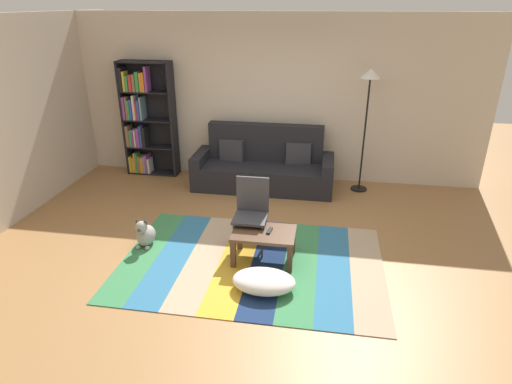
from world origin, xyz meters
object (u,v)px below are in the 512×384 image
(pouf, at_px, (264,281))
(tv_remote, at_px, (269,231))
(folding_chair, at_px, (251,208))
(coffee_table, at_px, (264,237))
(standing_lamp, at_px, (369,90))
(dog, at_px, (145,234))
(couch, at_px, (264,167))
(bookshelf, at_px, (143,120))

(pouf, height_order, tv_remote, tv_remote)
(tv_remote, xyz_separation_m, folding_chair, (-0.26, 0.28, 0.14))
(tv_remote, distance_m, folding_chair, 0.41)
(coffee_table, height_order, tv_remote, tv_remote)
(coffee_table, bearing_deg, standing_lamp, 62.25)
(tv_remote, bearing_deg, coffee_table, -156.39)
(coffee_table, bearing_deg, pouf, -81.53)
(dog, height_order, folding_chair, folding_chair)
(tv_remote, bearing_deg, pouf, -79.72)
(couch, height_order, standing_lamp, standing_lamp)
(couch, distance_m, coffee_table, 2.26)
(coffee_table, xyz_separation_m, pouf, (0.09, -0.58, -0.20))
(couch, bearing_deg, standing_lamp, 4.03)
(couch, xyz_separation_m, coffee_table, (0.33, -2.24, -0.02))
(couch, relative_size, pouf, 3.34)
(couch, height_order, folding_chair, couch)
(bookshelf, relative_size, folding_chair, 2.17)
(dog, relative_size, folding_chair, 0.44)
(dog, bearing_deg, couch, 61.04)
(coffee_table, relative_size, standing_lamp, 0.38)
(tv_remote, relative_size, folding_chair, 0.17)
(pouf, xyz_separation_m, dog, (-1.60, 0.68, 0.05))
(dog, distance_m, tv_remote, 1.60)
(pouf, bearing_deg, standing_lamp, 68.56)
(coffee_table, distance_m, pouf, 0.62)
(bookshelf, bearing_deg, folding_chair, -44.30)
(couch, relative_size, folding_chair, 2.51)
(pouf, bearing_deg, folding_chair, 107.94)
(bookshelf, relative_size, standing_lamp, 1.01)
(pouf, bearing_deg, couch, 98.47)
(couch, relative_size, tv_remote, 15.07)
(couch, distance_m, tv_remote, 2.26)
(coffee_table, height_order, dog, dog)
(pouf, distance_m, standing_lamp, 3.49)
(coffee_table, height_order, pouf, coffee_table)
(couch, height_order, dog, couch)
(pouf, distance_m, folding_chair, 1.02)
(standing_lamp, bearing_deg, dog, -140.73)
(bookshelf, xyz_separation_m, folding_chair, (2.27, -2.22, -0.44))
(couch, distance_m, bookshelf, 2.25)
(dog, bearing_deg, coffee_table, -3.63)
(bookshelf, distance_m, pouf, 4.11)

